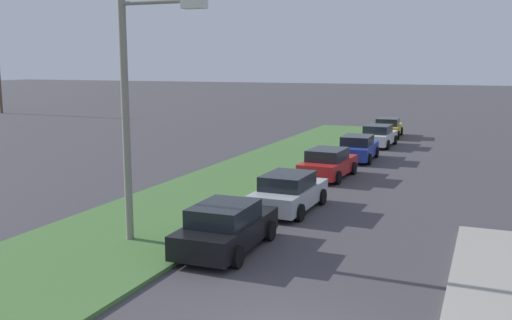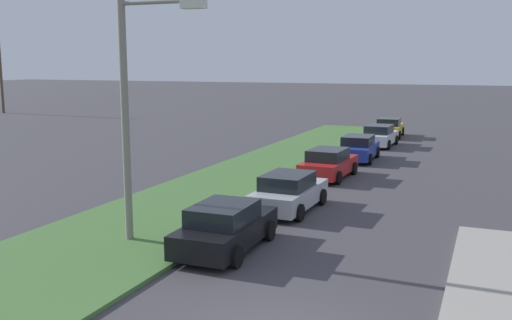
% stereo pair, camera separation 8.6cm
% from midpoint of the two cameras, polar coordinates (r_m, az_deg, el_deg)
% --- Properties ---
extents(grass_median, '(60.00, 6.00, 0.12)m').
position_cam_midpoint_polar(grass_median, '(23.51, -5.92, -4.11)').
color(grass_median, '#477238').
rests_on(grass_median, ground).
extents(parked_car_black, '(4.34, 2.09, 1.47)m').
position_cam_midpoint_polar(parked_car_black, '(17.45, -2.91, -6.70)').
color(parked_car_black, black).
rests_on(parked_car_black, ground).
extents(parked_car_silver, '(4.34, 2.10, 1.47)m').
position_cam_midpoint_polar(parked_car_silver, '(22.09, 3.38, -3.22)').
color(parked_car_silver, '#B2B5BA').
rests_on(parked_car_silver, ground).
extents(parked_car_red, '(4.38, 2.18, 1.47)m').
position_cam_midpoint_polar(parked_car_red, '(28.53, 7.30, -0.37)').
color(parked_car_red, red).
rests_on(parked_car_red, ground).
extents(parked_car_blue, '(4.36, 2.13, 1.47)m').
position_cam_midpoint_polar(parked_car_blue, '(34.03, 10.20, 1.16)').
color(parked_car_blue, '#23389E').
rests_on(parked_car_blue, ground).
extents(parked_car_white, '(4.35, 2.11, 1.47)m').
position_cam_midpoint_polar(parked_car_white, '(40.08, 12.20, 2.35)').
color(parked_car_white, silver).
rests_on(parked_car_white, ground).
extents(parked_car_yellow, '(4.39, 2.20, 1.47)m').
position_cam_midpoint_polar(parked_car_yellow, '(45.41, 13.13, 3.14)').
color(parked_car_yellow, gold).
rests_on(parked_car_yellow, ground).
extents(streetlight, '(0.39, 2.87, 7.50)m').
position_cam_midpoint_polar(streetlight, '(17.81, -11.83, 5.47)').
color(streetlight, gray).
rests_on(streetlight, ground).
extents(distant_utility_pole, '(0.30, 0.30, 10.00)m').
position_cam_midpoint_polar(distant_utility_pole, '(71.68, -24.02, 8.27)').
color(distant_utility_pole, brown).
rests_on(distant_utility_pole, ground).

